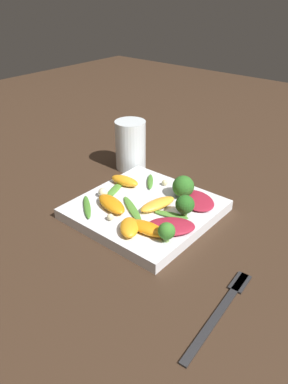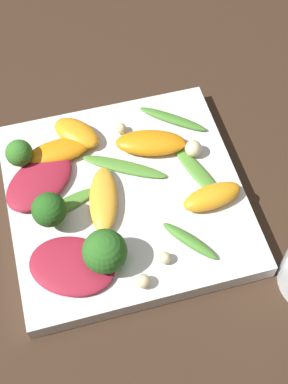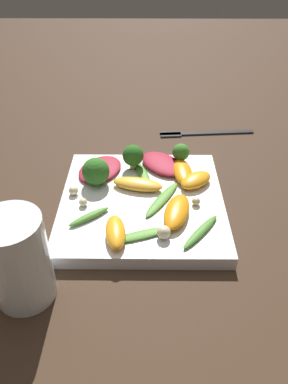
{
  "view_description": "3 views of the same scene",
  "coord_description": "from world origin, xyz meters",
  "views": [
    {
      "loc": [
        -0.47,
        -0.39,
        0.4
      ],
      "look_at": [
        0.01,
        0.01,
        0.04
      ],
      "focal_mm": 35.0,
      "sensor_mm": 36.0,
      "label": 1
    },
    {
      "loc": [
        0.29,
        -0.06,
        0.5
      ],
      "look_at": [
        0.01,
        0.02,
        0.03
      ],
      "focal_mm": 50.0,
      "sensor_mm": 36.0,
      "label": 2
    },
    {
      "loc": [
        -0.01,
        0.44,
        0.37
      ],
      "look_at": [
        -0.0,
        0.0,
        0.04
      ],
      "focal_mm": 35.0,
      "sensor_mm": 36.0,
      "label": 3
    }
  ],
  "objects": [
    {
      "name": "arugula_sprig_4",
      "position": [
        -0.0,
        0.08,
        0.02
      ],
      "size": [
        0.09,
        0.04,
        0.01
      ],
      "color": "#518E33",
      "rests_on": "plate"
    },
    {
      "name": "orange_segment_3",
      "position": [
        0.01,
        -0.02,
        0.03
      ],
      "size": [
        0.08,
        0.05,
        0.02
      ],
      "color": "#FCAD33",
      "rests_on": "plate"
    },
    {
      "name": "orange_segment_1",
      "position": [
        -0.08,
        -0.03,
        0.03
      ],
      "size": [
        0.06,
        0.06,
        0.02
      ],
      "color": "orange",
      "rests_on": "plate"
    },
    {
      "name": "broccoli_floret_1",
      "position": [
        0.02,
        -0.08,
        0.05
      ],
      "size": [
        0.03,
        0.03,
        0.04
      ],
      "color": "#7A9E51",
      "rests_on": "plate"
    },
    {
      "name": "arugula_sprig_1",
      "position": [
        -0.08,
        0.08,
        0.02
      ],
      "size": [
        0.06,
        0.07,
        0.01
      ],
      "color": "#47842D",
      "rests_on": "plate"
    },
    {
      "name": "ground_plane",
      "position": [
        0.0,
        0.0,
        0.0
      ],
      "size": [
        2.4,
        2.4,
        0.0
      ],
      "primitive_type": "plane",
      "color": "#382619"
    },
    {
      "name": "arugula_sprig_3",
      "position": [
        0.0,
        -0.06,
        0.02
      ],
      "size": [
        0.04,
        0.07,
        0.01
      ],
      "color": "#518E33",
      "rests_on": "plate"
    },
    {
      "name": "broccoli_floret_2",
      "position": [
        -0.06,
        -0.1,
        0.04
      ],
      "size": [
        0.03,
        0.03,
        0.03
      ],
      "color": "#7A9E51",
      "rests_on": "plate"
    },
    {
      "name": "macadamia_nut_3",
      "position": [
        0.09,
        0.02,
        0.03
      ],
      "size": [
        0.01,
        0.01,
        0.01
      ],
      "color": "beige",
      "rests_on": "plate"
    },
    {
      "name": "broccoli_floret_0",
      "position": [
        0.07,
        -0.04,
        0.04
      ],
      "size": [
        0.04,
        0.04,
        0.04
      ],
      "color": "#7A9E51",
      "rests_on": "plate"
    },
    {
      "name": "macadamia_nut_2",
      "position": [
        -0.08,
        0.01,
        0.03
      ],
      "size": [
        0.01,
        0.01,
        0.01
      ],
      "color": "beige",
      "rests_on": "plate"
    },
    {
      "name": "orange_segment_4",
      "position": [
        0.03,
        0.08,
        0.03
      ],
      "size": [
        0.04,
        0.07,
        0.02
      ],
      "color": "orange",
      "rests_on": "plate"
    },
    {
      "name": "plate",
      "position": [
        0.0,
        0.0,
        0.01
      ],
      "size": [
        0.24,
        0.24,
        0.02
      ],
      "color": "white",
      "rests_on": "ground_plane"
    },
    {
      "name": "radicchio_leaf_0",
      "position": [
        0.07,
        -0.07,
        0.03
      ],
      "size": [
        0.09,
        0.1,
        0.01
      ],
      "color": "maroon",
      "rests_on": "plate"
    },
    {
      "name": "macadamia_nut_0",
      "position": [
        -0.03,
        0.08,
        0.03
      ],
      "size": [
        0.02,
        0.02,
        0.02
      ],
      "color": "beige",
      "rests_on": "plate"
    },
    {
      "name": "arugula_sprig_0",
      "position": [
        0.07,
        0.05,
        0.02
      ],
      "size": [
        0.06,
        0.05,
        0.01
      ],
      "color": "#47842D",
      "rests_on": "plate"
    },
    {
      "name": "radicchio_leaf_1",
      "position": [
        -0.03,
        -0.08,
        0.03
      ],
      "size": [
        0.1,
        0.1,
        0.01
      ],
      "color": "maroon",
      "rests_on": "plate"
    },
    {
      "name": "orange_segment_0",
      "position": [
        -0.05,
        0.04,
        0.03
      ],
      "size": [
        0.05,
        0.08,
        0.02
      ],
      "color": "orange",
      "rests_on": "plate"
    },
    {
      "name": "orange_segment_2",
      "position": [
        -0.07,
        -0.06,
        0.03
      ],
      "size": [
        0.04,
        0.07,
        0.02
      ],
      "color": "orange",
      "rests_on": "plate"
    },
    {
      "name": "drinking_glass",
      "position": [
        0.14,
        0.16,
        0.06
      ],
      "size": [
        0.07,
        0.07,
        0.12
      ],
      "color": "white",
      "rests_on": "ground_plane"
    },
    {
      "name": "macadamia_nut_1",
      "position": [
        0.1,
        -0.01,
        0.03
      ],
      "size": [
        0.01,
        0.01,
        0.01
      ],
      "color": "beige",
      "rests_on": "plate"
    },
    {
      "name": "fork",
      "position": [
        -0.11,
        -0.24,
        0.0
      ],
      "size": [
        0.19,
        0.03,
        0.01
      ],
      "color": "#262628",
      "rests_on": "ground_plane"
    },
    {
      "name": "arugula_sprig_2",
      "position": [
        -0.03,
        0.01,
        0.02
      ],
      "size": [
        0.06,
        0.09,
        0.01
      ],
      "color": "#518E33",
      "rests_on": "plate"
    }
  ]
}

